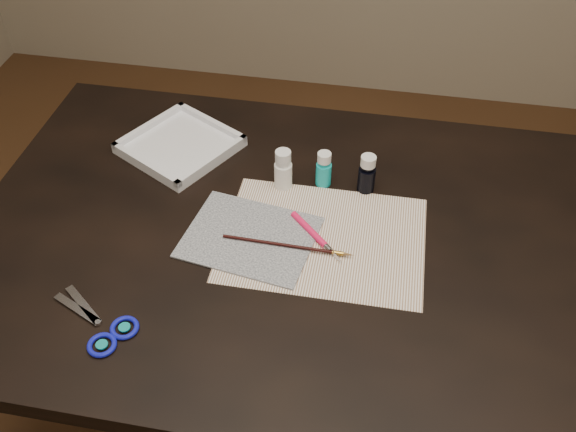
% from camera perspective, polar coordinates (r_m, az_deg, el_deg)
% --- Properties ---
extents(ground, '(3.50, 3.50, 0.02)m').
position_cam_1_polar(ground, '(1.90, 0.00, -17.87)').
color(ground, '#422614').
rests_on(ground, ground).
extents(table, '(1.30, 0.90, 0.75)m').
position_cam_1_polar(table, '(1.58, 0.00, -11.22)').
color(table, black).
rests_on(table, ground).
extents(paper, '(0.40, 0.31, 0.00)m').
position_cam_1_polar(paper, '(1.28, 3.20, -2.04)').
color(paper, white).
rests_on(paper, table).
extents(canvas, '(0.28, 0.24, 0.00)m').
position_cam_1_polar(canvas, '(1.28, -3.42, -1.87)').
color(canvas, black).
rests_on(canvas, paper).
extents(paint_bottle_white, '(0.04, 0.04, 0.09)m').
position_cam_1_polar(paint_bottle_white, '(1.36, -0.43, 4.18)').
color(paint_bottle_white, white).
rests_on(paint_bottle_white, table).
extents(paint_bottle_cyan, '(0.04, 0.04, 0.08)m').
position_cam_1_polar(paint_bottle_cyan, '(1.38, 3.20, 4.22)').
color(paint_bottle_cyan, '#12B1B8').
rests_on(paint_bottle_cyan, table).
extents(paint_bottle_navy, '(0.05, 0.05, 0.09)m').
position_cam_1_polar(paint_bottle_navy, '(1.37, 7.04, 3.76)').
color(paint_bottle_navy, black).
rests_on(paint_bottle_navy, table).
extents(paintbrush, '(0.26, 0.01, 0.01)m').
position_cam_1_polar(paintbrush, '(1.25, 0.00, -2.64)').
color(paintbrush, black).
rests_on(paintbrush, canvas).
extents(craft_knife, '(0.12, 0.13, 0.01)m').
position_cam_1_polar(craft_knife, '(1.27, 2.60, -1.90)').
color(craft_knife, '#FF1855').
rests_on(craft_knife, paper).
extents(scissors, '(0.22, 0.17, 0.01)m').
position_cam_1_polar(scissors, '(1.19, -17.31, -8.79)').
color(scissors, silver).
rests_on(scissors, table).
extents(palette_tray, '(0.30, 0.30, 0.03)m').
position_cam_1_polar(palette_tray, '(1.51, -9.58, 6.30)').
color(palette_tray, white).
rests_on(palette_tray, table).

